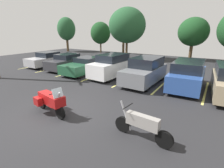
# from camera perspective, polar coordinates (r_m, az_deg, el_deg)

# --- Properties ---
(ground) EXTENTS (44.00, 44.00, 0.10)m
(ground) POSITION_cam_1_polar(r_m,az_deg,el_deg) (8.54, -17.65, -9.36)
(ground) COLOR #262628
(motorcycle_touring) EXTENTS (2.22, 1.03, 1.38)m
(motorcycle_touring) POSITION_cam_1_polar(r_m,az_deg,el_deg) (8.24, -19.70, -5.18)
(motorcycle_touring) COLOR black
(motorcycle_touring) RESTS_ON ground
(motorcycle_second) EXTENTS (2.21, 0.62, 1.24)m
(motorcycle_second) POSITION_cam_1_polar(r_m,az_deg,el_deg) (6.18, 9.86, -13.27)
(motorcycle_second) COLOR black
(motorcycle_second) RESTS_ON ground
(parking_stripes) EXTENTS (19.24, 4.71, 0.01)m
(parking_stripes) POSITION_cam_1_polar(r_m,az_deg,el_deg) (14.15, 0.15, 2.32)
(parking_stripes) COLOR #EAE066
(parking_stripes) RESTS_ON ground
(car_silver) EXTENTS (1.96, 4.25, 1.50)m
(car_silver) POSITION_cam_1_polar(r_m,az_deg,el_deg) (19.74, -20.71, 7.64)
(car_silver) COLOR #B7B7BC
(car_silver) RESTS_ON ground
(car_charcoal) EXTENTS (1.98, 4.40, 1.50)m
(car_charcoal) POSITION_cam_1_polar(r_m,az_deg,el_deg) (17.48, -14.73, 7.11)
(car_charcoal) COLOR #38383D
(car_charcoal) RESTS_ON ground
(car_green) EXTENTS (1.92, 4.49, 1.40)m
(car_green) POSITION_cam_1_polar(r_m,az_deg,el_deg) (15.50, -8.93, 6.06)
(car_green) COLOR #235638
(car_green) RESTS_ON ground
(car_white) EXTENTS (2.07, 4.39, 1.86)m
(car_white) POSITION_cam_1_polar(r_m,az_deg,el_deg) (14.04, -0.05, 6.00)
(car_white) COLOR white
(car_white) RESTS_ON ground
(car_grey) EXTENTS (2.05, 4.47, 1.85)m
(car_grey) POSITION_cam_1_polar(r_m,az_deg,el_deg) (12.53, 10.85, 4.28)
(car_grey) COLOR slate
(car_grey) RESTS_ON ground
(car_blue) EXTENTS (2.02, 4.54, 1.80)m
(car_blue) POSITION_cam_1_polar(r_m,az_deg,el_deg) (12.25, 23.76, 2.81)
(car_blue) COLOR #2D519E
(car_blue) RESTS_ON ground
(tree_left) EXTENTS (3.68, 3.68, 5.27)m
(tree_left) POSITION_cam_1_polar(r_m,az_deg,el_deg) (24.53, 25.39, 15.35)
(tree_left) COLOR #4C3823
(tree_left) RESTS_ON ground
(tree_far_right) EXTENTS (2.62, 2.62, 5.07)m
(tree_far_right) POSITION_cam_1_polar(r_m,az_deg,el_deg) (29.09, 3.88, 17.34)
(tree_far_right) COLOR #4C3823
(tree_far_right) RESTS_ON ground
(tree_right) EXTENTS (3.16, 3.16, 5.93)m
(tree_right) POSITION_cam_1_polar(r_m,az_deg,el_deg) (32.97, -14.91, 17.24)
(tree_right) COLOR #4C3823
(tree_right) RESTS_ON ground
(tree_center_right) EXTENTS (3.32, 3.32, 5.07)m
(tree_center_right) POSITION_cam_1_polar(r_m,az_deg,el_deg) (30.26, -3.84, 16.53)
(tree_center_right) COLOR #4C3823
(tree_center_right) RESTS_ON ground
(tree_rear) EXTENTS (4.75, 4.75, 6.52)m
(tree_rear) POSITION_cam_1_polar(r_m,az_deg,el_deg) (23.45, 5.05, 18.79)
(tree_rear) COLOR #4C3823
(tree_rear) RESTS_ON ground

